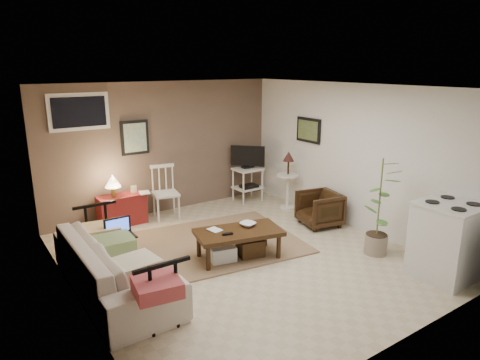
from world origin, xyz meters
TOP-DOWN VIEW (x-y plane):
  - floor at (0.00, 0.00)m, footprint 5.00×5.00m
  - art_back at (-0.55, 2.48)m, footprint 0.50×0.03m
  - art_right at (2.23, 1.05)m, footprint 0.03×0.60m
  - window at (-1.45, 2.48)m, footprint 0.96×0.03m
  - rug at (-0.07, 0.61)m, footprint 2.75×2.33m
  - coffee_table at (-0.07, -0.02)m, footprint 1.31×0.88m
  - sofa at (-1.80, 0.11)m, footprint 0.68×2.32m
  - sofa_pillows at (-1.74, -0.15)m, footprint 0.45×2.21m
  - sofa_end_rails at (-1.67, 0.11)m, footprint 0.62×2.32m
  - laptop at (-1.58, 0.51)m, footprint 0.36×0.26m
  - red_console at (-0.97, 2.23)m, footprint 0.79×0.35m
  - spindle_chair at (-0.18, 2.12)m, footprint 0.51×0.51m
  - tv_stand at (1.62, 2.10)m, footprint 0.53×0.52m
  - side_table at (1.96, 1.28)m, footprint 0.42×0.42m
  - armchair at (1.82, 0.28)m, footprint 0.72×0.75m
  - potted_plant at (1.69, -1.02)m, footprint 0.36×0.36m
  - stove at (1.87, -1.98)m, footprint 0.77×0.72m
  - bowl at (0.14, 0.04)m, footprint 0.22×0.11m
  - book_table at (-0.41, 0.15)m, footprint 0.15×0.04m
  - book_console at (-0.66, 2.12)m, footprint 0.17×0.06m

SIDE VIEW (x-z plane):
  - floor at x=0.00m, z-range 0.00..0.00m
  - rug at x=-0.07m, z-range 0.00..0.02m
  - coffee_table at x=-0.07m, z-range 0.03..0.48m
  - red_console at x=-0.97m, z-range -0.14..0.77m
  - armchair at x=1.82m, z-range 0.00..0.65m
  - sofa_end_rails at x=-1.67m, z-range 0.00..0.78m
  - spindle_chair at x=-0.18m, z-range -0.03..0.92m
  - sofa at x=-1.80m, z-range 0.00..0.91m
  - stove at x=1.87m, z-range 0.00..1.01m
  - book_table at x=-0.41m, z-range 0.43..0.63m
  - bowl at x=0.14m, z-range 0.43..0.65m
  - sofa_pillows at x=-1.74m, z-range 0.48..0.64m
  - laptop at x=-1.58m, z-range 0.47..0.71m
  - tv_stand at x=1.62m, z-range 0.03..1.16m
  - book_console at x=-0.66m, z-range 0.53..0.76m
  - side_table at x=1.96m, z-range 0.13..1.25m
  - potted_plant at x=1.69m, z-range 0.05..1.50m
  - art_back at x=-0.55m, z-range 1.15..1.75m
  - art_right at x=2.23m, z-range 1.29..1.75m
  - window at x=-1.45m, z-range 1.65..2.25m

